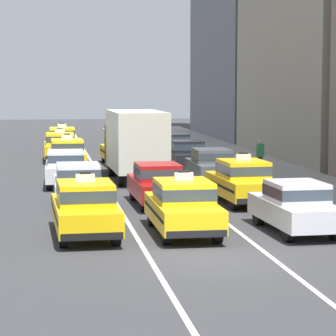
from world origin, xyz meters
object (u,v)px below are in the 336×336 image
(sedan_right_third, at_px, (211,165))
(taxi_center_nearest, at_px, (183,206))
(sedan_center_second, at_px, (158,183))
(taxi_right_second, at_px, (242,181))
(taxi_center_fourth, at_px, (121,149))
(sedan_right_fifth, at_px, (173,146))
(sedan_left_second, at_px, (78,183))
(pedestrian_by_storefront, at_px, (260,156))
(taxi_left_fifth, at_px, (60,146))
(fire_hydrant, at_px, (321,194))
(taxi_left_fourth, at_px, (67,154))
(box_truck_center_third, at_px, (134,142))
(sedan_left_third, at_px, (66,167))
(sedan_right_nearest, at_px, (296,205))
(sedan_right_fourth, at_px, (187,154))
(taxi_left_nearest, at_px, (85,208))
(taxi_left_sixth, at_px, (62,139))

(sedan_right_third, bearing_deg, taxi_center_nearest, -105.71)
(sedan_center_second, height_order, taxi_right_second, taxi_right_second)
(taxi_center_fourth, height_order, sedan_right_fifth, taxi_center_fourth)
(sedan_left_second, bearing_deg, pedestrian_by_storefront, 41.27)
(taxi_left_fifth, xyz_separation_m, fire_hydrant, (9.06, -19.23, -0.33))
(fire_hydrant, bearing_deg, sedan_left_second, 166.87)
(sedan_left_second, distance_m, sedan_right_fifth, 17.93)
(taxi_left_fourth, bearing_deg, box_truck_center_third, -53.48)
(taxi_left_fourth, relative_size, sedan_center_second, 1.06)
(sedan_left_second, distance_m, taxi_center_nearest, 6.84)
(sedan_right_third, bearing_deg, box_truck_center_third, 150.58)
(taxi_center_fourth, bearing_deg, taxi_left_fourth, -139.13)
(sedan_left_third, relative_size, sedan_right_nearest, 0.99)
(sedan_left_second, bearing_deg, sedan_right_fourth, 61.41)
(sedan_right_third, bearing_deg, taxi_center_fourth, 111.07)
(fire_hydrant, bearing_deg, sedan_right_fifth, 97.36)
(taxi_left_nearest, distance_m, sedan_left_third, 12.03)
(taxi_center_fourth, bearing_deg, sedan_right_nearest, -80.78)
(taxi_left_sixth, xyz_separation_m, box_truck_center_third, (3.05, -15.08, 0.90))
(sedan_left_second, height_order, taxi_left_sixth, taxi_left_sixth)
(sedan_left_third, distance_m, sedan_right_fourth, 8.33)
(taxi_center_fourth, xyz_separation_m, sedan_right_nearest, (3.39, -20.91, -0.03))
(sedan_left_third, xyz_separation_m, taxi_left_fifth, (-0.03, 11.30, 0.03))
(taxi_left_nearest, xyz_separation_m, sedan_right_fourth, (6.16, 17.34, -0.03))
(sedan_right_fourth, bearing_deg, sedan_right_third, -88.02)
(taxi_left_nearest, distance_m, sedan_center_second, 6.48)
(sedan_right_nearest, bearing_deg, sedan_right_fifth, 90.15)
(taxi_left_fifth, xyz_separation_m, sedan_right_third, (6.62, -11.34, -0.03))
(sedan_right_nearest, bearing_deg, fire_hydrant, 61.66)
(taxi_center_nearest, bearing_deg, taxi_left_sixth, 95.87)
(taxi_left_fourth, bearing_deg, sedan_left_third, -92.21)
(taxi_center_nearest, height_order, taxi_right_second, same)
(fire_hydrant, bearing_deg, taxi_right_second, 147.56)
(taxi_center_nearest, bearing_deg, sedan_left_second, 115.11)
(taxi_left_fifth, relative_size, sedan_right_nearest, 1.05)
(taxi_left_fifth, distance_m, sedan_center_second, 17.88)
(taxi_right_second, xyz_separation_m, sedan_right_fifth, (0.12, 17.21, -0.03))
(taxi_center_nearest, distance_m, sedan_center_second, 5.82)
(taxi_right_second, relative_size, pedestrian_by_storefront, 2.80)
(taxi_left_fifth, bearing_deg, taxi_left_nearest, -89.31)
(pedestrian_by_storefront, bearing_deg, sedan_left_second, -138.73)
(box_truck_center_third, xyz_separation_m, sedan_right_nearest, (3.39, -14.15, -0.93))
(taxi_left_sixth, relative_size, taxi_center_fourth, 0.99)
(box_truck_center_third, relative_size, sedan_right_fourth, 1.63)
(sedan_right_nearest, relative_size, pedestrian_by_storefront, 2.64)
(sedan_left_second, bearing_deg, box_truck_center_third, 68.94)
(taxi_left_fourth, bearing_deg, taxi_left_fifth, 92.74)
(taxi_left_nearest, xyz_separation_m, taxi_left_fourth, (-0.03, 17.97, 0.00))
(taxi_left_nearest, xyz_separation_m, sedan_right_third, (6.34, 11.98, -0.03))
(sedan_left_third, height_order, taxi_right_second, taxi_right_second)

